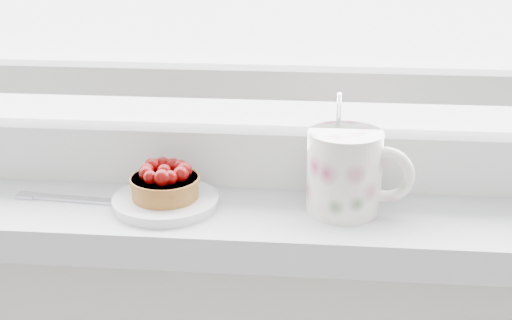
# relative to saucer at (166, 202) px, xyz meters

# --- Properties ---
(saucer) EXTENTS (0.12, 0.12, 0.01)m
(saucer) POSITION_rel_saucer_xyz_m (0.00, 0.00, 0.00)
(saucer) COLOR white
(saucer) RESTS_ON windowsill
(raspberry_tart) EXTENTS (0.08, 0.08, 0.04)m
(raspberry_tart) POSITION_rel_saucer_xyz_m (0.00, 0.00, 0.03)
(raspberry_tart) COLOR brown
(raspberry_tart) RESTS_ON saucer
(floral_mug) EXTENTS (0.13, 0.10, 0.14)m
(floral_mug) POSITION_rel_saucer_xyz_m (0.21, 0.01, 0.04)
(floral_mug) COLOR silver
(floral_mug) RESTS_ON windowsill
(fork) EXTENTS (0.22, 0.04, 0.00)m
(fork) POSITION_rel_saucer_xyz_m (-0.08, 0.00, -0.00)
(fork) COLOR silver
(fork) RESTS_ON windowsill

